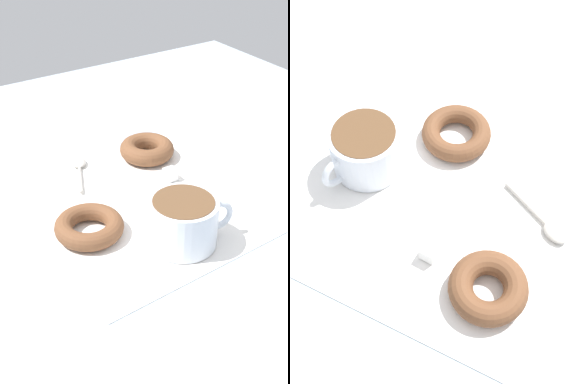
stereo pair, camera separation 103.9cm
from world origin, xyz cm
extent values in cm
cube|color=#99A8B7|center=(0.00, 0.00, -1.00)|extent=(120.00, 120.00, 2.00)
cube|color=white|center=(-1.49, 1.76, 0.15)|extent=(36.84, 36.84, 0.30)
cylinder|color=silver|center=(-2.28, -9.07, 3.64)|extent=(9.57, 9.57, 6.67)
cylinder|color=brown|center=(-2.28, -9.07, 6.77)|extent=(8.37, 8.37, 0.60)
torus|color=silver|center=(2.71, -10.38, 3.64)|extent=(4.71, 2.05, 4.64)
torus|color=brown|center=(6.83, 13.67, 1.79)|extent=(9.51, 9.51, 2.98)
torus|color=brown|center=(-12.15, -0.59, 1.60)|extent=(9.83, 9.83, 2.60)
ellipsoid|color=#B7B2A8|center=(-4.47, 17.70, 0.75)|extent=(3.68, 4.27, 0.90)
cylinder|color=#B7B2A8|center=(-6.63, 12.99, 0.58)|extent=(4.10, 8.08, 0.56)
cube|color=white|center=(5.92, 5.25, 1.26)|extent=(1.92, 1.92, 1.92)
camera|label=1|loc=(-38.32, -55.12, 46.37)|focal=50.00mm
camera|label=2|loc=(31.71, 20.35, 60.00)|focal=50.00mm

